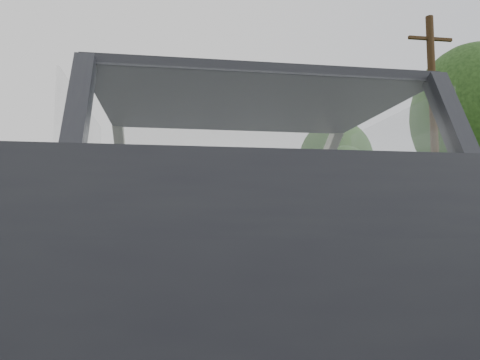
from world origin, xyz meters
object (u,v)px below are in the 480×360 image
object	(u,v)px
subject_car	(236,226)
utility_pole	(434,130)
cat	(266,182)
other_car	(197,226)
highway_sign	(323,218)

from	to	relation	value
subject_car	utility_pole	size ratio (longest dim) A/B	0.53
cat	utility_pole	distance (m)	12.83
other_car	highway_sign	xyz separation A→B (m)	(6.36, 1.60, 0.40)
cat	utility_pole	size ratio (longest dim) A/B	0.07
utility_pole	cat	bearing A→B (deg)	-127.45
other_car	cat	bearing A→B (deg)	-99.24
utility_pole	other_car	bearing A→B (deg)	133.90
other_car	utility_pole	xyz separation A→B (m)	(7.07, -7.35, 3.04)
highway_sign	utility_pole	xyz separation A→B (m)	(0.72, -8.95, 2.65)
subject_car	cat	xyz separation A→B (m)	(0.34, 0.65, 0.36)
other_car	utility_pole	distance (m)	10.65
highway_sign	subject_car	bearing A→B (deg)	-114.54
subject_car	highway_sign	world-z (taller)	highway_sign
cat	other_car	distance (m)	17.32
subject_car	highway_sign	size ratio (longest dim) A/B	1.75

